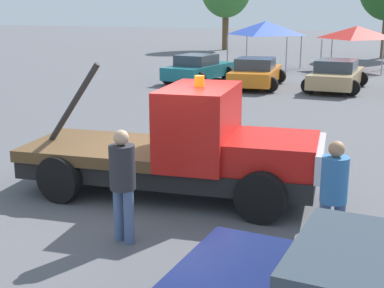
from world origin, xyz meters
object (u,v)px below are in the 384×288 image
object	(u,v)px
person_near_truck	(334,191)
canopy_tent_red	(357,32)
parked_car_tan	(336,75)
tow_truck	(185,149)
parked_car_orange	(256,73)
parked_car_teal	(198,69)
person_at_hood	(123,178)
canopy_tent_blue	(266,28)

from	to	relation	value
person_near_truck	canopy_tent_red	distance (m)	24.85
parked_car_tan	canopy_tent_red	size ratio (longest dim) A/B	1.38
tow_truck	parked_car_orange	world-z (taller)	tow_truck
person_near_truck	canopy_tent_red	bearing A→B (deg)	166.38
parked_car_orange	parked_car_teal	bearing A→B (deg)	72.44
person_at_hood	parked_car_tan	world-z (taller)	person_at_hood
canopy_tent_red	parked_car_tan	bearing A→B (deg)	-87.81
tow_truck	person_near_truck	world-z (taller)	tow_truck
canopy_tent_blue	person_at_hood	bearing A→B (deg)	-78.33
person_at_hood	parked_car_orange	bearing A→B (deg)	-155.69
tow_truck	person_at_hood	world-z (taller)	tow_truck
canopy_tent_red	canopy_tent_blue	bearing A→B (deg)	-159.67
parked_car_teal	canopy_tent_blue	bearing A→B (deg)	-7.13
canopy_tent_blue	parked_car_orange	bearing A→B (deg)	-76.60
tow_truck	canopy_tent_red	distance (m)	23.15
parked_car_tan	parked_car_orange	bearing A→B (deg)	99.24
canopy_tent_red	parked_car_teal	bearing A→B (deg)	-127.45
parked_car_teal	parked_car_tan	xyz separation A→B (m)	(6.55, 0.14, 0.00)
person_at_hood	parked_car_tan	xyz separation A→B (m)	(0.24, 17.39, -0.37)
person_at_hood	canopy_tent_blue	bearing A→B (deg)	-154.98
canopy_tent_blue	canopy_tent_red	bearing A→B (deg)	20.33
canopy_tent_blue	parked_car_teal	bearing A→B (deg)	-102.68
tow_truck	canopy_tent_blue	bearing A→B (deg)	93.99
person_at_hood	person_near_truck	bearing A→B (deg)	118.02
parked_car_orange	canopy_tent_red	distance (m)	9.34
parked_car_orange	canopy_tent_red	bearing A→B (deg)	-28.66
canopy_tent_blue	person_near_truck	bearing A→B (deg)	-70.99
tow_truck	person_near_truck	xyz separation A→B (m)	(3.02, -1.51, 0.09)
person_at_hood	canopy_tent_blue	xyz separation A→B (m)	(-4.88, 23.63, 1.37)
person_at_hood	parked_car_orange	distance (m)	17.08
parked_car_orange	parked_car_tan	size ratio (longest dim) A/B	1.00
person_at_hood	canopy_tent_blue	size ratio (longest dim) A/B	0.51
tow_truck	canopy_tent_blue	size ratio (longest dim) A/B	1.71
person_near_truck	canopy_tent_blue	size ratio (longest dim) A/B	0.50
person_near_truck	canopy_tent_red	size ratio (longest dim) A/B	0.52
parked_car_tan	canopy_tent_blue	distance (m)	8.26
parked_car_tan	person_at_hood	bearing A→B (deg)	178.25
tow_truck	person_at_hood	xyz separation A→B (m)	(0.02, -2.29, 0.11)
parked_car_teal	parked_car_orange	world-z (taller)	same
person_near_truck	parked_car_orange	world-z (taller)	person_near_truck
person_near_truck	person_at_hood	bearing A→B (deg)	-96.03
parked_car_orange	canopy_tent_red	xyz separation A→B (m)	(3.18, 8.65, 1.52)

